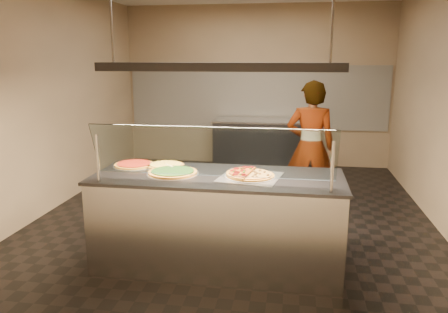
% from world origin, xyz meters
% --- Properties ---
extents(ground, '(5.00, 6.00, 0.02)m').
position_xyz_m(ground, '(0.00, 0.00, -0.01)').
color(ground, black).
rests_on(ground, ground).
extents(wall_back, '(5.00, 0.02, 3.00)m').
position_xyz_m(wall_back, '(0.00, 3.01, 1.50)').
color(wall_back, tan).
rests_on(wall_back, ground).
extents(wall_front, '(5.00, 0.02, 3.00)m').
position_xyz_m(wall_front, '(0.00, -3.01, 1.50)').
color(wall_front, tan).
rests_on(wall_front, ground).
extents(wall_left, '(0.02, 6.00, 3.00)m').
position_xyz_m(wall_left, '(-2.51, 0.00, 1.50)').
color(wall_left, tan).
rests_on(wall_left, ground).
extents(tile_band, '(4.90, 0.02, 1.20)m').
position_xyz_m(tile_band, '(0.00, 2.98, 1.30)').
color(tile_band, silver).
rests_on(tile_band, wall_back).
extents(serving_counter, '(2.40, 0.94, 0.93)m').
position_xyz_m(serving_counter, '(0.03, -1.36, 0.47)').
color(serving_counter, '#B7B7BC').
rests_on(serving_counter, ground).
extents(sneeze_guard, '(2.16, 0.18, 0.54)m').
position_xyz_m(sneeze_guard, '(0.03, -1.71, 1.23)').
color(sneeze_guard, '#B7B7BC').
rests_on(sneeze_guard, serving_counter).
extents(perforated_tray, '(0.63, 0.63, 0.01)m').
position_xyz_m(perforated_tray, '(0.34, -1.39, 0.94)').
color(perforated_tray, silver).
rests_on(perforated_tray, serving_counter).
extents(half_pizza_pepperoni, '(0.30, 0.48, 0.05)m').
position_xyz_m(half_pizza_pepperoni, '(0.23, -1.39, 0.96)').
color(half_pizza_pepperoni, '#9B621E').
rests_on(half_pizza_pepperoni, perforated_tray).
extents(half_pizza_sausage, '(0.30, 0.48, 0.04)m').
position_xyz_m(half_pizza_sausage, '(0.45, -1.39, 0.96)').
color(half_pizza_sausage, '#9B621E').
rests_on(half_pizza_sausage, perforated_tray).
extents(pizza_spinach, '(0.51, 0.51, 0.03)m').
position_xyz_m(pizza_spinach, '(-0.41, -1.39, 0.95)').
color(pizza_spinach, silver).
rests_on(pizza_spinach, serving_counter).
extents(pizza_cheese, '(0.41, 0.41, 0.03)m').
position_xyz_m(pizza_cheese, '(-0.56, -1.12, 0.94)').
color(pizza_cheese, silver).
rests_on(pizza_cheese, serving_counter).
extents(pizza_tomato, '(0.43, 0.43, 0.03)m').
position_xyz_m(pizza_tomato, '(-0.90, -1.14, 0.94)').
color(pizza_tomato, silver).
rests_on(pizza_tomato, serving_counter).
extents(pizza_spatula, '(0.28, 0.17, 0.02)m').
position_xyz_m(pizza_spatula, '(-0.44, -1.20, 0.96)').
color(pizza_spatula, '#B7B7BC').
rests_on(pizza_spatula, pizza_spinach).
extents(prep_table, '(1.72, 0.74, 0.93)m').
position_xyz_m(prep_table, '(0.14, 2.55, 0.47)').
color(prep_table, '#313136').
rests_on(prep_table, ground).
extents(worker, '(0.65, 0.44, 1.75)m').
position_xyz_m(worker, '(0.96, 0.45, 0.88)').
color(worker, '#36333B').
rests_on(worker, ground).
extents(heat_lamp_housing, '(2.30, 0.18, 0.08)m').
position_xyz_m(heat_lamp_housing, '(0.03, -1.36, 1.95)').
color(heat_lamp_housing, '#313136').
rests_on(heat_lamp_housing, ceiling).
extents(lamp_rod_left, '(0.02, 0.02, 1.01)m').
position_xyz_m(lamp_rod_left, '(-0.97, -1.36, 2.50)').
color(lamp_rod_left, '#B7B7BC').
rests_on(lamp_rod_left, ceiling).
extents(lamp_rod_right, '(0.02, 0.02, 1.01)m').
position_xyz_m(lamp_rod_right, '(1.03, -1.36, 2.50)').
color(lamp_rod_right, '#B7B7BC').
rests_on(lamp_rod_right, ceiling).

